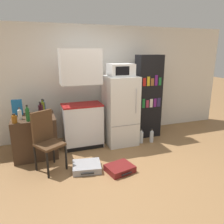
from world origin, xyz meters
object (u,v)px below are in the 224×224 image
at_px(bottle_wine_dark, 41,111).
at_px(water_bottle_middle, 141,137).
at_px(bottle_green_tall, 28,114).
at_px(suitcase_small_flat, 87,167).
at_px(bookshelf, 148,97).
at_px(bottle_blue_soda, 44,107).
at_px(bottle_milk_white, 20,114).
at_px(bowl, 35,114).
at_px(side_table, 35,136).
at_px(bottle_olive_oil, 43,108).
at_px(suitcase_large_flat, 120,168).
at_px(refrigerator, 120,110).
at_px(chair, 46,136).
at_px(water_bottle_front, 152,136).
at_px(microwave, 121,70).
at_px(cereal_box, 17,107).
at_px(kitchen_hutch, 82,104).
at_px(bottle_amber_beer, 14,119).

xyz_separation_m(bottle_wine_dark, water_bottle_middle, (2.07, -0.11, -0.77)).
xyz_separation_m(bottle_green_tall, suitcase_small_flat, (0.89, -0.64, -0.85)).
height_order(bookshelf, bottle_blue_soda, bookshelf).
bearing_deg(bookshelf, bottle_milk_white, -174.43).
height_order(bowl, suitcase_small_flat, bowl).
distance_m(side_table, bottle_olive_oil, 0.57).
xyz_separation_m(bookshelf, water_bottle_middle, (-0.33, -0.37, -0.82)).
relative_size(suitcase_large_flat, water_bottle_middle, 1.56).
xyz_separation_m(bottle_green_tall, bowl, (0.13, 0.33, -0.10)).
distance_m(refrigerator, chair, 1.73).
xyz_separation_m(bottle_wine_dark, water_bottle_front, (2.31, -0.15, -0.78)).
distance_m(bottle_wine_dark, suitcase_large_flat, 1.81).
relative_size(side_table, bottle_green_tall, 2.67).
bearing_deg(bowl, bottle_wine_dark, -53.57).
distance_m(microwave, bottle_green_tall, 2.01).
bearing_deg(suitcase_large_flat, bookshelf, 34.58).
bearing_deg(chair, suitcase_large_flat, -54.68).
distance_m(bookshelf, bottle_milk_white, 2.78).
bearing_deg(suitcase_small_flat, microwave, 52.92).
height_order(side_table, cereal_box, cereal_box).
bearing_deg(microwave, cereal_box, 173.98).
xyz_separation_m(chair, water_bottle_middle, (2.03, 0.43, -0.46)).
xyz_separation_m(kitchen_hutch, bottle_green_tall, (-1.05, -0.36, -0.03)).
distance_m(cereal_box, suitcase_large_flat, 2.29).
height_order(microwave, water_bottle_middle, microwave).
distance_m(chair, suitcase_large_flat, 1.37).
bearing_deg(bookshelf, chair, -161.35).
bearing_deg(bottle_olive_oil, bottle_milk_white, -153.45).
distance_m(refrigerator, bottle_wine_dark, 1.65).
height_order(kitchen_hutch, bottle_wine_dark, kitchen_hutch).
height_order(microwave, bookshelf, bookshelf).
bearing_deg(water_bottle_middle, bowl, 173.30).
bearing_deg(side_table, microwave, 0.72).
distance_m(bottle_amber_beer, water_bottle_front, 2.85).
distance_m(side_table, cereal_box, 0.65).
height_order(kitchen_hutch, suitcase_large_flat, kitchen_hutch).
bearing_deg(chair, bottle_milk_white, 97.49).
bearing_deg(bottle_blue_soda, bottle_green_tall, -118.66).
height_order(bottle_wine_dark, bottle_green_tall, bottle_green_tall).
xyz_separation_m(side_table, bottle_green_tall, (-0.08, -0.25, 0.52)).
bearing_deg(suitcase_large_flat, water_bottle_front, 26.38).
relative_size(kitchen_hutch, bottle_blue_soda, 8.07).
xyz_separation_m(bottle_amber_beer, cereal_box, (0.02, 0.52, 0.08)).
distance_m(side_table, bookshelf, 2.62).
bearing_deg(bottle_green_tall, water_bottle_front, 0.91).
height_order(bottle_wine_dark, suitcase_large_flat, bottle_wine_dark).
bearing_deg(cereal_box, bottle_amber_beer, -92.67).
relative_size(side_table, chair, 0.77).
height_order(bowl, cereal_box, cereal_box).
distance_m(refrigerator, bottle_milk_white, 2.01).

